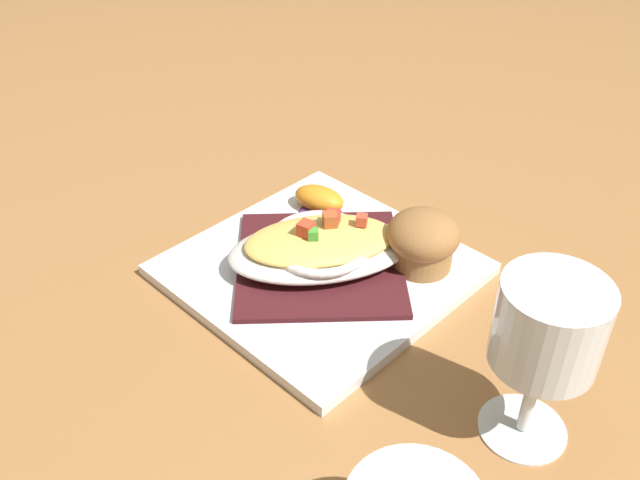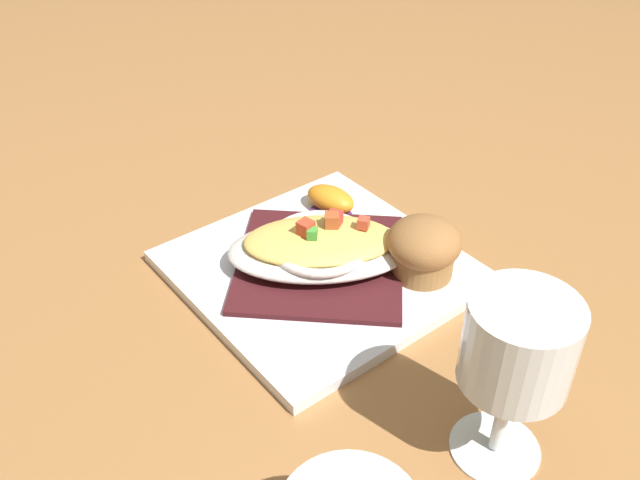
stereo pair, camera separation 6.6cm
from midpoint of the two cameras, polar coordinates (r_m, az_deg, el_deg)
name	(u,v)px [view 1 (the left image)]	position (r m, az deg, el deg)	size (l,w,h in m)	color
ground_plane	(320,274)	(0.69, -2.76, -2.88)	(2.60, 2.60, 0.00)	#A26D3D
square_plate	(320,269)	(0.69, -2.77, -2.51)	(0.25, 0.25, 0.01)	white
folded_napkin	(320,262)	(0.68, -2.79, -1.95)	(0.16, 0.16, 0.01)	#42161A
gratin_dish	(320,246)	(0.67, -2.84, -0.60)	(0.19, 0.20, 0.05)	silver
muffin	(423,240)	(0.67, 5.62, -0.08)	(0.07, 0.07, 0.06)	olive
orange_garnish	(320,201)	(0.75, -2.56, 3.13)	(0.07, 0.05, 0.03)	#4F2869
stemmed_glass	(547,334)	(0.49, 14.48, -7.65)	(0.08, 0.08, 0.14)	white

